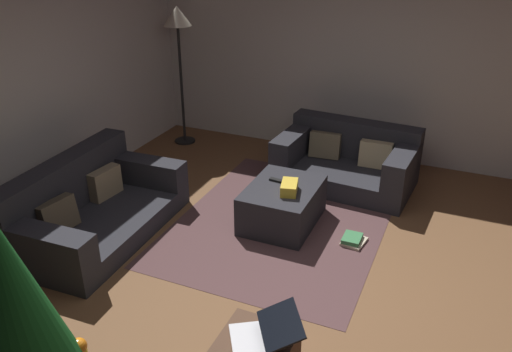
{
  "coord_description": "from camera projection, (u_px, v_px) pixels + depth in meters",
  "views": [
    {
      "loc": [
        -3.21,
        -0.96,
        2.74
      ],
      "look_at": [
        0.53,
        0.66,
        0.75
      ],
      "focal_mm": 36.39,
      "sensor_mm": 36.0,
      "label": 1
    }
  ],
  "objects": [
    {
      "name": "ground_plane",
      "position": [
        305.0,
        300.0,
        4.2
      ],
      "size": [
        6.4,
        6.4,
        0.0
      ],
      "primitive_type": "plane",
      "color": "brown"
    },
    {
      "name": "area_rug",
      "position": [
        282.0,
        222.0,
        5.29
      ],
      "size": [
        2.6,
        2.0,
        0.01
      ],
      "primitive_type": "cube",
      "color": "#4F3435",
      "rests_on": "ground_plane"
    },
    {
      "name": "corner_lamp",
      "position": [
        178.0,
        28.0,
        6.57
      ],
      "size": [
        0.36,
        0.36,
        1.82
      ],
      "color": "black",
      "rests_on": "ground_plane"
    },
    {
      "name": "corner_partition",
      "position": [
        393.0,
        57.0,
        6.21
      ],
      "size": [
        0.12,
        6.4,
        2.6
      ],
      "primitive_type": "cube",
      "color": "beige",
      "rests_on": "ground_plane"
    },
    {
      "name": "ottoman",
      "position": [
        283.0,
        205.0,
        5.2
      ],
      "size": [
        0.87,
        0.66,
        0.4
      ],
      "primitive_type": "cube",
      "color": "#26262B",
      "rests_on": "ground_plane"
    },
    {
      "name": "christmas_tree",
      "position": [
        17.0,
        338.0,
        2.44
      ],
      "size": [
        0.86,
        0.86,
        1.82
      ],
      "color": "brown",
      "rests_on": "ground_plane"
    },
    {
      "name": "tv_remote",
      "position": [
        277.0,
        180.0,
        5.22
      ],
      "size": [
        0.07,
        0.16,
        0.02
      ],
      "primitive_type": "cube",
      "rotation": [
        0.0,
        0.0,
        -0.11
      ],
      "color": "black",
      "rests_on": "ottoman"
    },
    {
      "name": "couch_right",
      "position": [
        348.0,
        160.0,
        6.01
      ],
      "size": [
        1.02,
        1.58,
        0.68
      ],
      "rotation": [
        0.0,
        0.0,
        1.5
      ],
      "color": "#26262B",
      "rests_on": "ground_plane"
    },
    {
      "name": "book_stack",
      "position": [
        353.0,
        240.0,
        4.93
      ],
      "size": [
        0.27,
        0.23,
        0.07
      ],
      "color": "beige",
      "rests_on": "ground_plane"
    },
    {
      "name": "laptop",
      "position": [
        263.0,
        337.0,
        3.02
      ],
      "size": [
        0.51,
        0.53,
        0.18
      ],
      "color": "silver",
      "rests_on": "side_table"
    },
    {
      "name": "gift_box",
      "position": [
        289.0,
        188.0,
        4.98
      ],
      "size": [
        0.29,
        0.21,
        0.1
      ],
      "primitive_type": "cube",
      "rotation": [
        0.0,
        0.0,
        0.25
      ],
      "color": "gold",
      "rests_on": "ottoman"
    },
    {
      "name": "couch_left",
      "position": [
        89.0,
        208.0,
        5.03
      ],
      "size": [
        1.81,
        1.05,
        0.72
      ],
      "rotation": [
        0.0,
        0.0,
        3.18
      ],
      "color": "#26262B",
      "rests_on": "ground_plane"
    }
  ]
}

